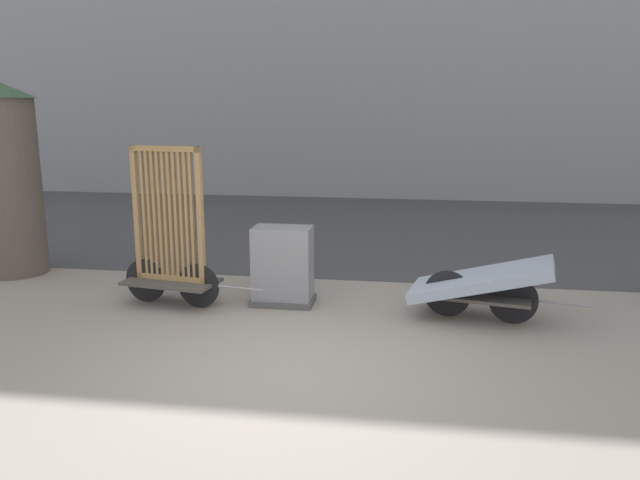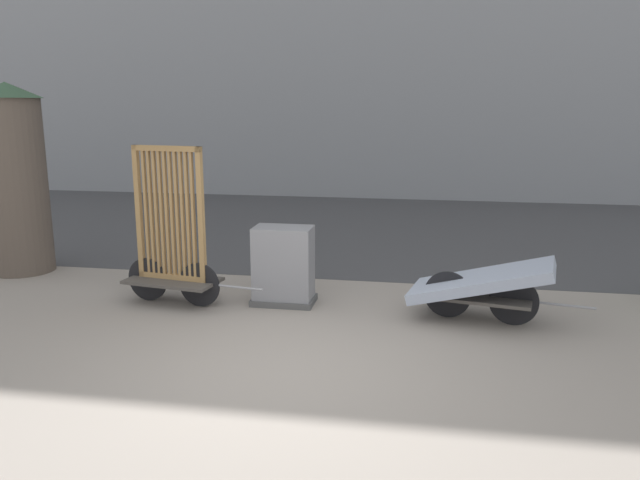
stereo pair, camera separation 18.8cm
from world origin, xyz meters
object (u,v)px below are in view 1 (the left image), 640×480
(bike_cart_with_bedframe, at_px, (170,248))
(bike_cart_with_mattress, at_px, (481,283))
(advertising_column, at_px, (8,178))
(utility_cabinet, at_px, (283,269))

(bike_cart_with_bedframe, height_order, bike_cart_with_mattress, bike_cart_with_bedframe)
(bike_cart_with_mattress, distance_m, advertising_column, 7.20)
(utility_cabinet, relative_size, advertising_column, 0.35)
(bike_cart_with_bedframe, xyz_separation_m, advertising_column, (-3.04, 1.15, 0.73))
(bike_cart_with_mattress, relative_size, advertising_column, 0.75)
(bike_cart_with_bedframe, bearing_deg, advertising_column, 168.37)
(bike_cart_with_bedframe, relative_size, utility_cabinet, 2.01)
(advertising_column, bearing_deg, utility_cabinet, -11.15)
(bike_cart_with_mattress, bearing_deg, advertising_column, -178.18)
(bike_cart_with_mattress, distance_m, utility_cabinet, 2.55)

